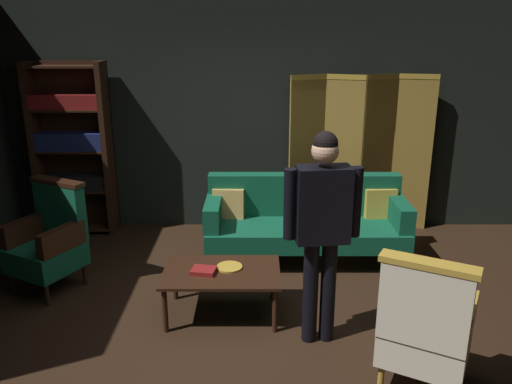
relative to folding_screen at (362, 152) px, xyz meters
name	(u,v)px	position (x,y,z in m)	size (l,w,h in m)	color
ground_plane	(256,329)	(-1.27, -2.27, -0.99)	(10.00, 10.00, 0.00)	black
back_wall	(257,115)	(-1.27, 0.18, 0.41)	(7.20, 0.10, 2.80)	black
folding_screen	(362,152)	(0.00, 0.00, 0.00)	(1.73, 0.26, 1.90)	olive
bookshelf	(75,147)	(-3.42, -0.08, 0.08)	(0.90, 0.32, 2.05)	black
velvet_couch	(307,218)	(-0.72, -0.82, -0.53)	(2.12, 0.78, 0.88)	black
coffee_table	(224,276)	(-1.54, -2.03, -0.61)	(1.00, 0.64, 0.42)	black
armchair_gilt_accent	(428,327)	(-0.11, -3.00, -0.50)	(0.78, 0.78, 1.04)	#B78E33
armchair_wing_left	(52,239)	(-3.20, -1.52, -0.50)	(0.78, 0.78, 1.04)	black
standing_figure	(324,220)	(-0.75, -2.40, 0.04)	(0.59, 0.25, 1.70)	black
book_red_leather	(206,271)	(-1.69, -2.07, -0.55)	(0.20, 0.16, 0.04)	maroon
brass_tray	(232,267)	(-1.48, -1.97, -0.56)	(0.22, 0.22, 0.02)	gold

